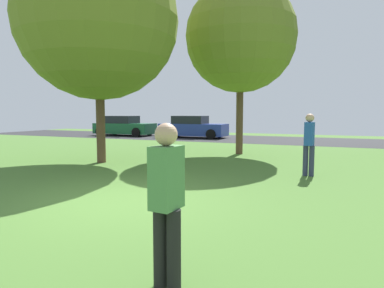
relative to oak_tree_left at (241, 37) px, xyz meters
name	(u,v)px	position (x,y,z in m)	size (l,w,h in m)	color
ground_plane	(121,201)	(-0.11, -8.26, -4.73)	(44.00, 44.00, 0.00)	#47702D
road_strip	(270,140)	(-0.11, 7.74, -4.73)	(44.00, 6.40, 0.01)	#28282B
oak_tree_left	(241,37)	(0.00, 0.00, 0.00)	(4.45, 4.45, 6.96)	brown
maple_tree_near	(98,19)	(-3.74, -4.19, 0.08)	(5.36, 5.36, 7.50)	brown
person_thrower	(167,199)	(2.23, -10.84, -3.83)	(0.30, 0.34, 1.64)	black
person_catcher	(309,142)	(3.03, -4.02, -3.79)	(0.30, 0.34, 1.69)	#2D334C
frisbee_disc	(155,195)	(0.29, -7.62, -4.72)	(0.27, 0.27, 0.03)	yellow
parked_car_green	(124,127)	(-10.74, 7.45, -4.07)	(4.44, 2.01, 1.44)	#195633
parked_car_blue	(193,128)	(-5.28, 7.50, -4.06)	(4.51, 1.92, 1.47)	#233893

